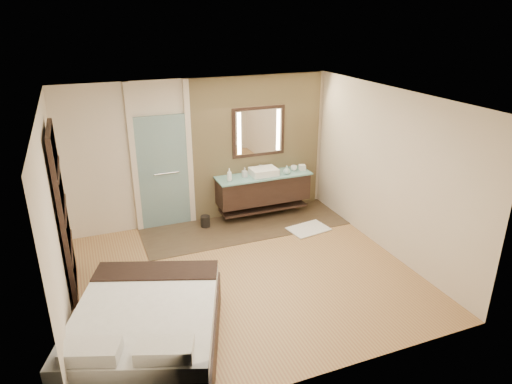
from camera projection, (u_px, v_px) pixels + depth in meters
name	position (u px, v px, depth m)	size (l,w,h in m)	color
floor	(245.00, 275.00, 7.02)	(5.00, 5.00, 0.00)	#96613F
tile_strip	(245.00, 226.00, 8.60)	(3.80, 1.30, 0.01)	#3D2D21
stone_wall	(258.00, 146.00, 8.80)	(2.60, 0.08, 2.70)	tan
vanity	(263.00, 188.00, 8.83)	(1.85, 0.55, 0.88)	black
mirror_unit	(259.00, 132.00, 8.64)	(1.06, 0.04, 0.96)	black
frosted_door	(163.00, 168.00, 8.23)	(1.10, 0.12, 2.70)	#ADDBDB
shoji_partition	(63.00, 213.00, 6.25)	(0.06, 1.20, 2.40)	black
bed	(147.00, 329.00, 5.33)	(2.23, 2.47, 0.78)	black
bath_mat	(309.00, 229.00, 8.46)	(0.72, 0.50, 0.02)	white
waste_bin	(205.00, 222.00, 8.54)	(0.18, 0.18, 0.22)	black
tissue_box	(302.00, 167.00, 8.97)	(0.12, 0.12, 0.10)	silver
soap_bottle_a	(229.00, 175.00, 8.36)	(0.09, 0.09, 0.24)	white
soap_bottle_b	(245.00, 172.00, 8.57)	(0.08, 0.08, 0.18)	#B2B2B2
soap_bottle_c	(287.00, 170.00, 8.72)	(0.13, 0.13, 0.17)	#A3CDC7
cup	(294.00, 168.00, 8.94)	(0.12, 0.12, 0.10)	white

